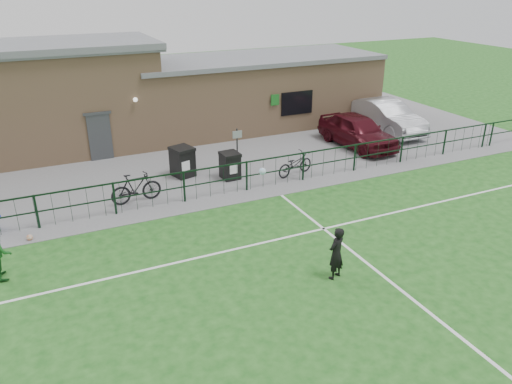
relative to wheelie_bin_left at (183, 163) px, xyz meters
name	(u,v)px	position (x,y,z in m)	size (l,w,h in m)	color
ground	(341,313)	(0.79, -10.50, -0.60)	(90.00, 90.00, 0.00)	#1A5017
paving_strip	(180,152)	(0.79, 3.00, -0.59)	(34.00, 13.00, 0.02)	slate
pitch_line_touch	(225,197)	(0.79, -2.70, -0.59)	(28.00, 0.10, 0.01)	white
pitch_line_mid	(269,241)	(0.79, -6.50, -0.59)	(28.00, 0.10, 0.01)	white
pitch_line_perp	(405,293)	(2.79, -10.50, -0.59)	(0.10, 16.00, 0.01)	white
perimeter_fence	(222,180)	(0.79, -2.50, 0.00)	(28.00, 0.10, 1.20)	black
wheelie_bin_left	(183,163)	(0.00, 0.00, 0.00)	(0.76, 0.86, 1.15)	black
wheelie_bin_right	(230,166)	(1.67, -1.08, -0.07)	(0.67, 0.76, 1.01)	black
sign_post	(237,152)	(2.09, -0.88, 0.42)	(0.06, 0.06, 2.00)	black
car_maroon	(358,131)	(8.83, 0.19, 0.21)	(1.86, 4.61, 1.57)	#420B14
car_silver	(385,116)	(11.63, 1.63, 0.25)	(1.76, 5.04, 1.66)	#A6A8AE
bicycle_d	(136,188)	(-2.32, -1.81, -0.01)	(0.53, 1.87, 1.12)	black
bicycle_e	(295,164)	(4.26, -1.88, -0.10)	(0.63, 1.81, 0.95)	black
goalkeeper_kick	(333,250)	(1.51, -8.97, 0.21)	(1.07, 3.71, 2.19)	black
ball_ground	(30,237)	(-6.04, -3.25, -0.50)	(0.20, 0.20, 0.20)	silver
clubhouse	(143,94)	(-0.09, 6.00, 1.63)	(24.25, 5.40, 4.96)	tan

